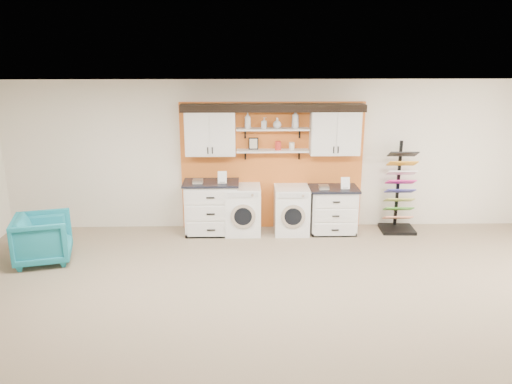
{
  "coord_description": "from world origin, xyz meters",
  "views": [
    {
      "loc": [
        -0.52,
        -5.15,
        3.4
      ],
      "look_at": [
        -0.34,
        2.3,
        1.19
      ],
      "focal_mm": 35.0,
      "sensor_mm": 36.0,
      "label": 1
    }
  ],
  "objects_px": {
    "base_cabinet_left": "(212,208)",
    "armchair": "(43,239)",
    "base_cabinet_right": "(333,210)",
    "dryer": "(291,210)",
    "sample_rack": "(399,203)",
    "washer": "(243,210)"
  },
  "relations": [
    {
      "from": "base_cabinet_left",
      "to": "washer",
      "type": "xyz_separation_m",
      "value": [
        0.58,
        -0.0,
        -0.04
      ]
    },
    {
      "from": "washer",
      "to": "dryer",
      "type": "distance_m",
      "value": 0.9
    },
    {
      "from": "armchair",
      "to": "sample_rack",
      "type": "bearing_deg",
      "value": -92.72
    },
    {
      "from": "base_cabinet_left",
      "to": "sample_rack",
      "type": "xyz_separation_m",
      "value": [
        3.5,
        0.04,
        0.04
      ]
    },
    {
      "from": "base_cabinet_left",
      "to": "armchair",
      "type": "bearing_deg",
      "value": -155.45
    },
    {
      "from": "sample_rack",
      "to": "armchair",
      "type": "xyz_separation_m",
      "value": [
        -6.15,
        -1.25,
        -0.15
      ]
    },
    {
      "from": "sample_rack",
      "to": "base_cabinet_left",
      "type": "bearing_deg",
      "value": -177.04
    },
    {
      "from": "base_cabinet_left",
      "to": "washer",
      "type": "relative_size",
      "value": 1.13
    },
    {
      "from": "dryer",
      "to": "sample_rack",
      "type": "xyz_separation_m",
      "value": [
        2.02,
        0.04,
        0.1
      ]
    },
    {
      "from": "washer",
      "to": "armchair",
      "type": "xyz_separation_m",
      "value": [
        -3.23,
        -1.21,
        -0.06
      ]
    },
    {
      "from": "base_cabinet_right",
      "to": "armchair",
      "type": "height_order",
      "value": "base_cabinet_right"
    },
    {
      "from": "base_cabinet_left",
      "to": "sample_rack",
      "type": "relative_size",
      "value": 0.6
    },
    {
      "from": "base_cabinet_right",
      "to": "washer",
      "type": "bearing_deg",
      "value": -179.88
    },
    {
      "from": "sample_rack",
      "to": "washer",
      "type": "bearing_deg",
      "value": -176.86
    },
    {
      "from": "base_cabinet_left",
      "to": "base_cabinet_right",
      "type": "height_order",
      "value": "base_cabinet_left"
    },
    {
      "from": "base_cabinet_left",
      "to": "dryer",
      "type": "bearing_deg",
      "value": -0.13
    },
    {
      "from": "dryer",
      "to": "armchair",
      "type": "height_order",
      "value": "dryer"
    },
    {
      "from": "armchair",
      "to": "washer",
      "type": "bearing_deg",
      "value": -83.69
    },
    {
      "from": "base_cabinet_right",
      "to": "sample_rack",
      "type": "xyz_separation_m",
      "value": [
        1.24,
        0.04,
        0.1
      ]
    },
    {
      "from": "base_cabinet_left",
      "to": "base_cabinet_right",
      "type": "distance_m",
      "value": 2.26
    },
    {
      "from": "base_cabinet_left",
      "to": "sample_rack",
      "type": "distance_m",
      "value": 3.5
    },
    {
      "from": "base_cabinet_left",
      "to": "armchair",
      "type": "xyz_separation_m",
      "value": [
        -2.65,
        -1.21,
        -0.11
      ]
    }
  ]
}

